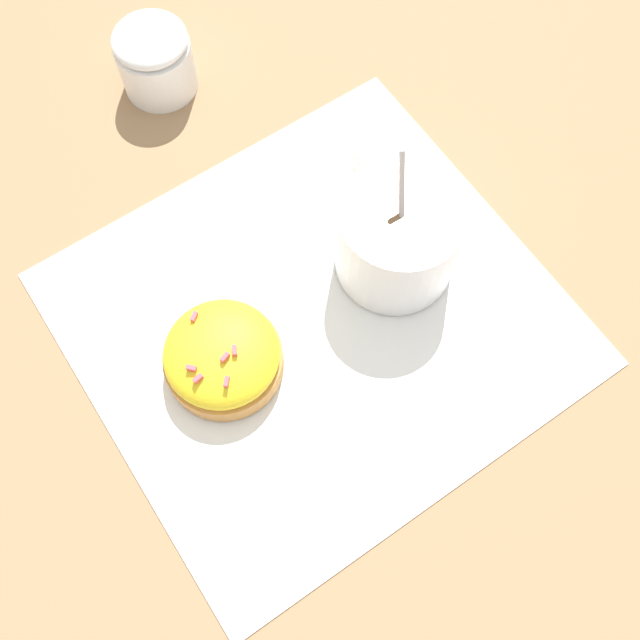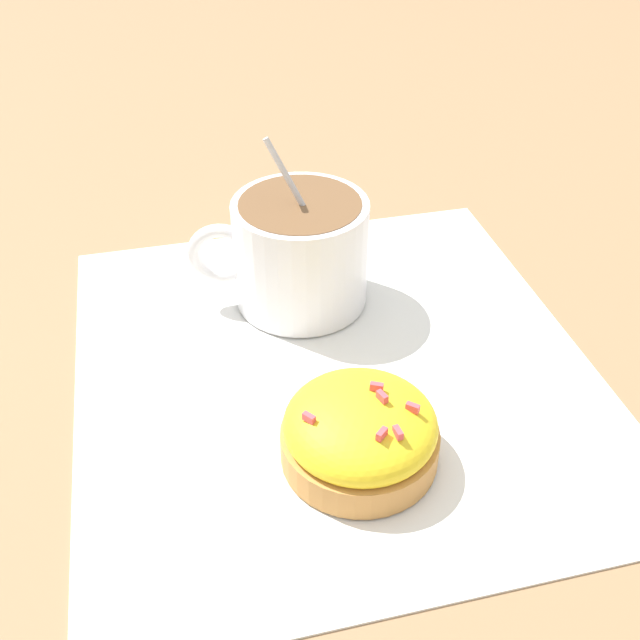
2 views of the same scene
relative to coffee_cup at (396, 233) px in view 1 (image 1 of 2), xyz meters
The scene contains 5 objects.
ground_plane 0.09m from the coffee_cup, behind, with size 3.00×3.00×0.00m, color #93704C.
paper_napkin 0.09m from the coffee_cup, behind, with size 0.36×0.34×0.00m.
coffee_cup is the anchor object (origin of this frame).
frosted_pastry 0.15m from the coffee_cup, behind, with size 0.09×0.09×0.05m.
sugar_bowl 0.26m from the coffee_cup, 100.51° to the left, with size 0.06×0.06×0.06m.
Camera 1 is at (-0.13, -0.17, 0.52)m, focal length 42.00 mm.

